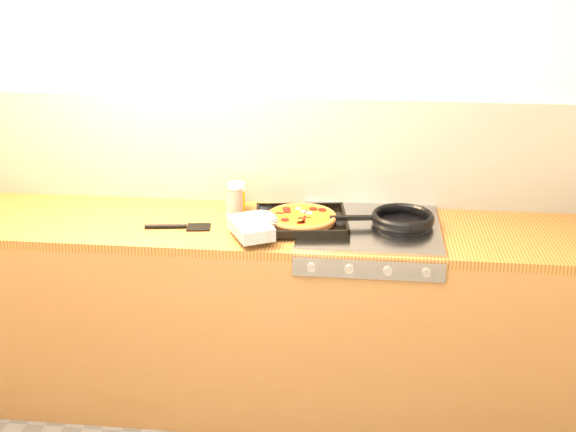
# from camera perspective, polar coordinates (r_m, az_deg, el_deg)

# --- Properties ---
(room_shell) EXTENTS (3.20, 3.20, 3.20)m
(room_shell) POSITION_cam_1_polar(r_m,az_deg,el_deg) (3.34, -1.13, 5.16)
(room_shell) COLOR white
(room_shell) RESTS_ON ground
(counter_run) EXTENTS (3.20, 0.62, 0.90)m
(counter_run) POSITION_cam_1_polar(r_m,az_deg,el_deg) (3.34, -1.68, -7.83)
(counter_run) COLOR brown
(counter_run) RESTS_ON ground
(stovetop) EXTENTS (0.60, 0.56, 0.02)m
(stovetop) POSITION_cam_1_polar(r_m,az_deg,el_deg) (3.12, 6.44, -0.89)
(stovetop) COLOR #A2A2A7
(stovetop) RESTS_ON counter_run
(pizza_on_tray) EXTENTS (0.53, 0.50, 0.07)m
(pizza_on_tray) POSITION_cam_1_polar(r_m,az_deg,el_deg) (3.08, -0.06, -0.33)
(pizza_on_tray) COLOR black
(pizza_on_tray) RESTS_ON stovetop
(frying_pan) EXTENTS (0.47, 0.31, 0.04)m
(frying_pan) POSITION_cam_1_polar(r_m,az_deg,el_deg) (3.13, 8.93, -0.27)
(frying_pan) COLOR black
(frying_pan) RESTS_ON stovetop
(tomato_can) EXTENTS (0.09, 0.09, 0.12)m
(tomato_can) POSITION_cam_1_polar(r_m,az_deg,el_deg) (3.29, -4.28, 1.32)
(tomato_can) COLOR maroon
(tomato_can) RESTS_ON counter_run
(juice_glass) EXTENTS (0.10, 0.10, 0.13)m
(juice_glass) POSITION_cam_1_polar(r_m,az_deg,el_deg) (3.30, -4.06, 1.57)
(juice_glass) COLOR orange
(juice_glass) RESTS_ON counter_run
(wooden_spoon) EXTENTS (0.30, 0.08, 0.02)m
(wooden_spoon) POSITION_cam_1_polar(r_m,az_deg,el_deg) (3.30, 0.56, 0.60)
(wooden_spoon) COLOR #A57A46
(wooden_spoon) RESTS_ON counter_run
(black_spatula) EXTENTS (0.29, 0.10, 0.02)m
(black_spatula) POSITION_cam_1_polar(r_m,az_deg,el_deg) (3.14, -8.57, -0.84)
(black_spatula) COLOR black
(black_spatula) RESTS_ON counter_run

